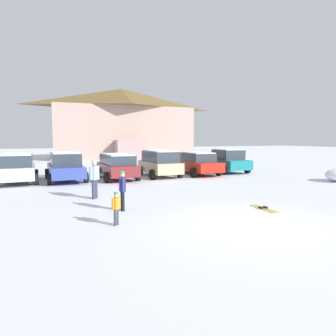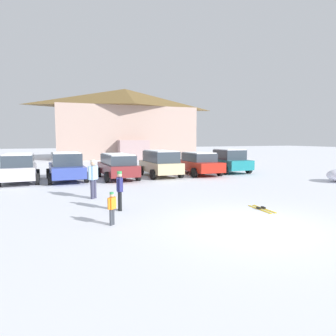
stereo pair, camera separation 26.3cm
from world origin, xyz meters
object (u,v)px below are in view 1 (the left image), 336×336
object	(u,v)px
parked_silver_wagon	(18,167)
pair_of_skis	(264,208)
parked_maroon_van	(117,165)
skier_child_in_orange_jacket	(116,207)
parked_teal_hatchback	(227,161)
parked_red_sedan	(197,163)
parked_beige_suv	(160,163)
ski_lodge	(123,123)
skier_adult_in_blue_parka	(94,177)
parked_blue_hatchback	(65,167)
skier_teen_in_navy_coat	(122,189)

from	to	relation	value
parked_silver_wagon	pair_of_skis	distance (m)	13.79
parked_maroon_van	skier_child_in_orange_jacket	bearing A→B (deg)	-103.94
parked_teal_hatchback	parked_maroon_van	bearing A→B (deg)	-177.21
parked_silver_wagon	parked_red_sedan	size ratio (longest dim) A/B	0.88
parked_beige_suv	skier_child_in_orange_jacket	xyz separation A→B (m)	(-5.46, -10.17, -0.39)
parked_silver_wagon	parked_maroon_van	bearing A→B (deg)	-5.36
parked_maroon_van	parked_teal_hatchback	size ratio (longest dim) A/B	1.08
ski_lodge	skier_adult_in_blue_parka	world-z (taller)	ski_lodge
skier_adult_in_blue_parka	pair_of_skis	world-z (taller)	skier_adult_in_blue_parka
ski_lodge	parked_beige_suv	world-z (taller)	ski_lodge
parked_silver_wagon	parked_blue_hatchback	xyz separation A→B (m)	(2.58, -0.10, -0.04)
parked_silver_wagon	pair_of_skis	bearing A→B (deg)	-51.39
parked_maroon_van	parked_beige_suv	size ratio (longest dim) A/B	1.08
parked_red_sedan	parked_teal_hatchback	distance (m)	2.78
parked_teal_hatchback	parked_silver_wagon	bearing A→B (deg)	179.56
parked_teal_hatchback	ski_lodge	bearing A→B (deg)	97.58
parked_red_sedan	skier_adult_in_blue_parka	xyz separation A→B (m)	(-8.26, -6.00, 0.12)
parked_teal_hatchback	skier_teen_in_navy_coat	world-z (taller)	parked_teal_hatchback
parked_silver_wagon	skier_teen_in_navy_coat	xyz separation A→B (m)	(3.79, -8.93, -0.12)
skier_adult_in_blue_parka	parked_beige_suv	bearing A→B (deg)	47.85
ski_lodge	skier_teen_in_navy_coat	xyz separation A→B (m)	(-7.79, -29.10, -3.84)
parked_maroon_van	skier_adult_in_blue_parka	xyz separation A→B (m)	(-2.40, -5.85, 0.07)
parked_silver_wagon	parked_teal_hatchback	size ratio (longest dim) A/B	1.02
ski_lodge	pair_of_skis	world-z (taller)	ski_lodge
parked_blue_hatchback	skier_adult_in_blue_parka	bearing A→B (deg)	-83.83
parked_maroon_van	ski_lodge	bearing A→B (deg)	74.01
parked_silver_wagon	parked_teal_hatchback	distance (m)	14.29
parked_red_sedan	parked_teal_hatchback	xyz separation A→B (m)	(2.77, 0.27, 0.07)
parked_blue_hatchback	pair_of_skis	bearing A→B (deg)	-60.56
ski_lodge	skier_teen_in_navy_coat	bearing A→B (deg)	-104.99
parked_beige_suv	skier_adult_in_blue_parka	xyz separation A→B (m)	(-5.35, -5.92, -0.01)
ski_lodge	skier_adult_in_blue_parka	xyz separation A→B (m)	(-8.33, -26.55, -3.69)
parked_maroon_van	parked_blue_hatchback	bearing A→B (deg)	172.12
parked_silver_wagon	skier_teen_in_navy_coat	world-z (taller)	parked_silver_wagon
parked_maroon_van	skier_adult_in_blue_parka	distance (m)	6.33
parked_maroon_van	skier_teen_in_navy_coat	world-z (taller)	parked_maroon_van
parked_silver_wagon	parked_beige_suv	size ratio (longest dim) A/B	1.03
parked_maroon_van	parked_teal_hatchback	xyz separation A→B (m)	(8.63, 0.42, 0.01)
parked_red_sedan	pair_of_skis	bearing A→B (deg)	-105.79
parked_teal_hatchback	pair_of_skis	distance (m)	12.10
ski_lodge	skier_teen_in_navy_coat	distance (m)	30.37
parked_beige_suv	parked_maroon_van	bearing A→B (deg)	-178.81
skier_adult_in_blue_parka	parked_teal_hatchback	bearing A→B (deg)	29.63
parked_maroon_van	pair_of_skis	bearing A→B (deg)	-74.01
parked_maroon_van	parked_red_sedan	size ratio (longest dim) A/B	0.94
parked_maroon_van	parked_red_sedan	distance (m)	5.86
ski_lodge	parked_teal_hatchback	world-z (taller)	ski_lodge
parked_teal_hatchback	skier_child_in_orange_jacket	world-z (taller)	parked_teal_hatchback
parked_teal_hatchback	skier_adult_in_blue_parka	size ratio (longest dim) A/B	2.47
skier_teen_in_navy_coat	parked_red_sedan	bearing A→B (deg)	47.91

